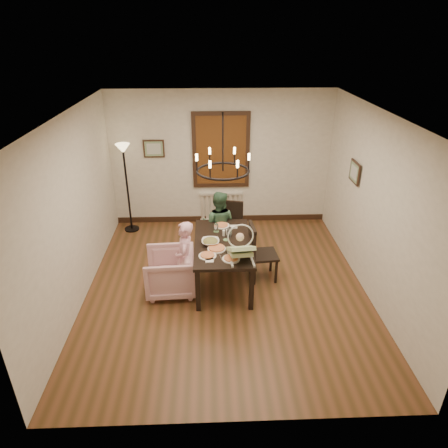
{
  "coord_description": "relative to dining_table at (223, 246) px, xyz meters",
  "views": [
    {
      "loc": [
        -0.25,
        -5.42,
        3.87
      ],
      "look_at": [
        -0.03,
        0.23,
        1.05
      ],
      "focal_mm": 32.0,
      "sensor_mm": 36.0,
      "label": 1
    }
  ],
  "objects": [
    {
      "name": "picture_right",
      "position": [
        2.26,
        0.72,
        0.97
      ],
      "size": [
        0.03,
        0.42,
        0.36
      ],
      "primitive_type": "cube",
      "rotation": [
        0.0,
        0.0,
        1.57
      ],
      "color": "black",
      "rests_on": "room_shell"
    },
    {
      "name": "elderly_woman",
      "position": [
        -0.6,
        -0.27,
        -0.16
      ],
      "size": [
        0.26,
        0.39,
        1.03
      ],
      "primitive_type": "imported",
      "rotation": [
        0.0,
        0.0,
        -1.61
      ],
      "color": "#E6A2B6",
      "rests_on": "room_shell"
    },
    {
      "name": "picture_back",
      "position": [
        -1.3,
        2.29,
        0.97
      ],
      "size": [
        0.42,
        0.03,
        0.36
      ],
      "primitive_type": "cube",
      "color": "black",
      "rests_on": "room_shell"
    },
    {
      "name": "chair_right",
      "position": [
        0.68,
        0.08,
        -0.17
      ],
      "size": [
        0.49,
        0.49,
        1.02
      ],
      "primitive_type": null,
      "rotation": [
        0.0,
        0.0,
        1.66
      ],
      "color": "black",
      "rests_on": "room_shell"
    },
    {
      "name": "floor_lamp",
      "position": [
        -1.85,
        1.97,
        0.22
      ],
      "size": [
        0.3,
        0.3,
        1.8
      ],
      "primitive_type": null,
      "color": "black",
      "rests_on": "room_shell"
    },
    {
      "name": "window_blinds",
      "position": [
        0.05,
        2.28,
        0.92
      ],
      "size": [
        1.0,
        0.03,
        1.4
      ],
      "primitive_type": "cube",
      "color": "brown",
      "rests_on": "room_shell"
    },
    {
      "name": "pizza_platter",
      "position": [
        -0.11,
        -0.25,
        0.11
      ],
      "size": [
        0.29,
        0.29,
        0.04
      ],
      "primitive_type": "cylinder",
      "color": "tan",
      "rests_on": "dining_table"
    },
    {
      "name": "seated_man",
      "position": [
        -0.05,
        0.86,
        -0.15
      ],
      "size": [
        0.6,
        0.52,
        1.06
      ],
      "primitive_type": "imported",
      "rotation": [
        0.0,
        0.0,
        2.88
      ],
      "color": "#396144",
      "rests_on": "room_shell"
    },
    {
      "name": "radiator",
      "position": [
        0.05,
        2.3,
        -0.33
      ],
      "size": [
        0.92,
        0.12,
        0.62
      ],
      "primitive_type": null,
      "color": "silver",
      "rests_on": "room_shell"
    },
    {
      "name": "room_shell",
      "position": [
        0.05,
        0.19,
        0.72
      ],
      "size": [
        4.51,
        5.0,
        2.81
      ],
      "color": "brown",
      "rests_on": "ground"
    },
    {
      "name": "chandelier",
      "position": [
        0.0,
        0.0,
        1.27
      ],
      "size": [
        0.8,
        0.8,
        0.04
      ],
      "primitive_type": "torus",
      "color": "black",
      "rests_on": "room_shell"
    },
    {
      "name": "drinking_glass",
      "position": [
        0.11,
        0.15,
        0.16
      ],
      "size": [
        0.07,
        0.07,
        0.14
      ],
      "primitive_type": "cylinder",
      "color": "silver",
      "rests_on": "dining_table"
    },
    {
      "name": "salad_bowl",
      "position": [
        -0.2,
        -0.07,
        0.13
      ],
      "size": [
        0.34,
        0.34,
        0.08
      ],
      "primitive_type": "imported",
      "color": "white",
      "rests_on": "dining_table"
    },
    {
      "name": "armchair",
      "position": [
        -0.85,
        -0.23,
        -0.32
      ],
      "size": [
        0.82,
        0.8,
        0.71
      ],
      "primitive_type": "imported",
      "rotation": [
        0.0,
        0.0,
        -1.52
      ],
      "color": "beige",
      "rests_on": "room_shell"
    },
    {
      "name": "chair_far",
      "position": [
        0.17,
        1.04,
        -0.2
      ],
      "size": [
        0.51,
        0.51,
        0.95
      ],
      "primitive_type": null,
      "rotation": [
        0.0,
        0.0,
        -0.25
      ],
      "color": "black",
      "rests_on": "room_shell"
    },
    {
      "name": "baby_bouncer",
      "position": [
        0.24,
        -0.52,
        0.27
      ],
      "size": [
        0.47,
        0.61,
        0.37
      ],
      "primitive_type": null,
      "rotation": [
        0.0,
        0.0,
        0.1
      ],
      "color": "#B6D08F",
      "rests_on": "dining_table"
    },
    {
      "name": "dining_table",
      "position": [
        0.0,
        0.0,
        0.0
      ],
      "size": [
        0.92,
        1.63,
        0.76
      ],
      "rotation": [
        0.0,
        0.0,
        -0.0
      ],
      "color": "black",
      "rests_on": "room_shell"
    }
  ]
}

